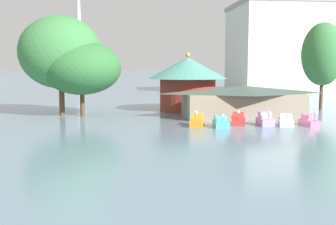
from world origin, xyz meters
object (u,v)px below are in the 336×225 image
shoreline_tree_mid (81,68)px  pedal_boat_lavender (265,120)px  green_roof_pavilion (188,79)px  shoreline_tree_right (323,54)px  boathouse (243,101)px  pedal_boat_pink (309,121)px  pedal_boat_orange (197,121)px  background_building_block (293,49)px  pedal_boat_cyan (221,123)px  shoreline_tree_tall_left (60,52)px  pedal_boat_red (238,120)px  pedal_boat_white (286,121)px

shoreline_tree_mid → pedal_boat_lavender: bearing=-28.3°
green_roof_pavilion → shoreline_tree_right: size_ratio=0.89×
green_roof_pavilion → shoreline_tree_right: (20.62, -1.27, 3.77)m
boathouse → green_roof_pavilion: green_roof_pavilion is taller
pedal_boat_lavender → pedal_boat_pink: pedal_boat_pink is taller
pedal_boat_orange → background_building_block: background_building_block is taller
pedal_boat_orange → green_roof_pavilion: 16.42m
shoreline_tree_right → pedal_boat_cyan: bearing=-141.5°
pedal_boat_pink → shoreline_tree_right: bearing=141.7°
background_building_block → boathouse: bearing=-121.0°
pedal_boat_lavender → green_roof_pavilion: green_roof_pavilion is taller
pedal_boat_lavender → boathouse: (-0.28, 7.47, 1.54)m
boathouse → green_roof_pavilion: (-5.76, 8.84, 2.54)m
boathouse → background_building_block: bearing=59.0°
pedal_boat_cyan → shoreline_tree_tall_left: 24.12m
pedal_boat_orange → pedal_boat_red: (4.86, 0.67, 0.00)m
green_roof_pavilion → pedal_boat_red: bearing=-77.9°
pedal_boat_red → boathouse: 6.97m
shoreline_tree_mid → shoreline_tree_right: 35.98m
shoreline_tree_mid → shoreline_tree_tall_left: bearing=161.7°
pedal_boat_orange → shoreline_tree_tall_left: 21.64m
shoreline_tree_mid → green_roof_pavilion: bearing=18.0°
pedal_boat_red → pedal_boat_lavender: (2.78, -1.17, 0.05)m
pedal_boat_red → shoreline_tree_right: bearing=144.8°
pedal_boat_orange → shoreline_tree_right: (22.22, 14.54, 7.90)m
pedal_boat_red → pedal_boat_white: 5.25m
green_roof_pavilion → shoreline_tree_mid: shoreline_tree_mid is taller
pedal_boat_lavender → background_building_block: bearing=154.6°
pedal_boat_pink → background_building_block: size_ratio=0.08×
pedal_boat_pink → shoreline_tree_mid: (-25.99, 12.11, 5.90)m
shoreline_tree_right → green_roof_pavilion: bearing=176.5°
pedal_boat_orange → pedal_boat_cyan: size_ratio=1.28×
shoreline_tree_right → pedal_boat_lavender: bearing=-134.1°
background_building_block → pedal_boat_cyan: bearing=-121.0°
boathouse → shoreline_tree_tall_left: size_ratio=1.23×
pedal_boat_red → shoreline_tree_mid: size_ratio=0.29×
pedal_boat_red → boathouse: boathouse is taller
pedal_boat_white → shoreline_tree_tall_left: size_ratio=0.24×
pedal_boat_white → shoreline_tree_mid: 26.86m
shoreline_tree_right → background_building_block: background_building_block is taller
pedal_boat_pink → boathouse: bearing=-154.6°
pedal_boat_orange → pedal_boat_lavender: 7.66m
pedal_boat_orange → pedal_boat_red: bearing=116.2°
pedal_boat_cyan → boathouse: 9.79m
pedal_boat_red → pedal_boat_pink: size_ratio=1.18×
pedal_boat_lavender → pedal_boat_white: size_ratio=0.76×
pedal_boat_lavender → shoreline_tree_right: shoreline_tree_right is taller
pedal_boat_orange → shoreline_tree_mid: bearing=-110.5°
pedal_boat_lavender → pedal_boat_white: pedal_boat_lavender is taller
pedal_boat_orange → pedal_boat_lavender: pedal_boat_orange is taller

